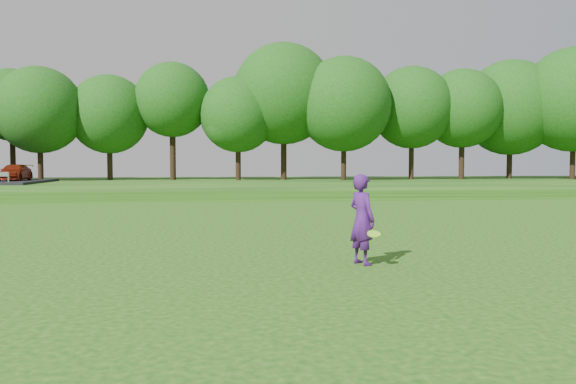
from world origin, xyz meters
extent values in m
plane|color=#14440D|center=(0.00, 0.00, 0.00)|extent=(140.00, 140.00, 0.00)
cube|color=#14440D|center=(0.00, 34.00, 0.30)|extent=(130.00, 30.00, 0.60)
cube|color=gray|center=(0.00, 20.00, 0.02)|extent=(130.00, 1.60, 0.04)
imported|color=maroon|center=(-14.00, 33.00, 1.38)|extent=(1.68, 4.14, 1.20)
imported|color=#47176A|center=(3.60, 0.31, 0.93)|extent=(0.69, 0.81, 1.87)
cylinder|color=#93EA25|center=(3.71, -0.18, 0.69)|extent=(0.27, 0.26, 0.12)
camera|label=1|loc=(0.55, -10.90, 2.10)|focal=35.00mm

